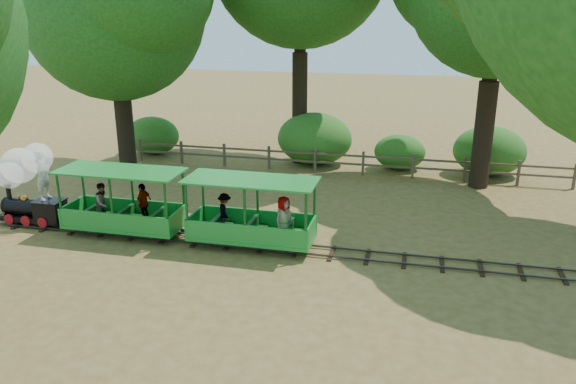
% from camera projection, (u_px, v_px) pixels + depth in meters
% --- Properties ---
extents(ground, '(90.00, 90.00, 0.00)m').
position_uv_depth(ground, '(297.00, 251.00, 15.96)').
color(ground, '#9E7F44').
rests_on(ground, ground).
extents(track, '(22.00, 1.00, 0.10)m').
position_uv_depth(track, '(297.00, 249.00, 15.94)').
color(track, '#3F3D3A').
rests_on(track, ground).
extents(locomotive, '(2.35, 1.11, 2.70)m').
position_uv_depth(locomotive, '(26.00, 178.00, 17.45)').
color(locomotive, black).
rests_on(locomotive, ground).
extents(carriage_front, '(3.72, 1.52, 1.94)m').
position_uv_depth(carriage_front, '(123.00, 209.00, 16.89)').
color(carriage_front, green).
rests_on(carriage_front, track).
extents(carriage_rear, '(3.72, 1.52, 1.94)m').
position_uv_depth(carriage_rear, '(253.00, 221.00, 16.00)').
color(carriage_rear, green).
rests_on(carriage_rear, track).
extents(fence, '(18.10, 0.10, 1.00)m').
position_uv_depth(fence, '(339.00, 160.00, 23.17)').
color(fence, brown).
rests_on(fence, ground).
extents(shrub_west, '(2.54, 1.95, 1.76)m').
position_uv_depth(shrub_west, '(153.00, 135.00, 26.25)').
color(shrub_west, '#2D6B1E').
rests_on(shrub_west, ground).
extents(shrub_mid_w, '(3.28, 2.52, 2.27)m').
position_uv_depth(shrub_mid_w, '(315.00, 139.00, 24.48)').
color(shrub_mid_w, '#2D6B1E').
rests_on(shrub_mid_w, ground).
extents(shrub_mid_e, '(2.15, 1.65, 1.49)m').
position_uv_depth(shrub_mid_e, '(400.00, 152.00, 23.79)').
color(shrub_mid_e, '#2D6B1E').
rests_on(shrub_mid_e, ground).
extents(shrub_east, '(2.91, 2.24, 2.02)m').
position_uv_depth(shrub_east, '(489.00, 151.00, 22.92)').
color(shrub_east, '#2D6B1E').
rests_on(shrub_east, ground).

